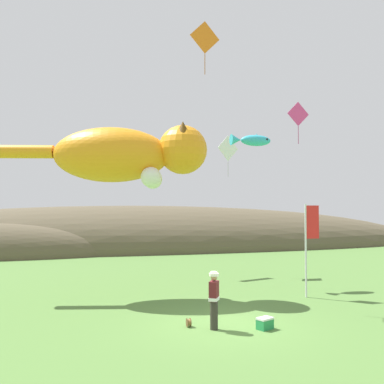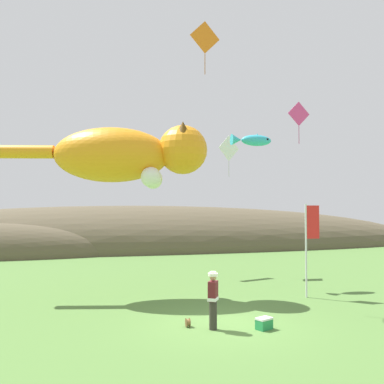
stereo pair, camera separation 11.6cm
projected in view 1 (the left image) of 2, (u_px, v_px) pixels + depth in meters
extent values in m
plane|color=#517A38|center=(223.00, 326.00, 13.57)|extent=(120.00, 120.00, 0.00)
ellipsoid|color=brown|center=(132.00, 248.00, 39.70)|extent=(61.49, 13.38, 7.90)
cylinder|color=#332D28|center=(214.00, 315.00, 13.14)|extent=(0.24, 0.24, 0.88)
cube|color=#59191E|center=(214.00, 291.00, 13.17)|extent=(0.41, 0.47, 0.60)
cube|color=white|center=(214.00, 299.00, 13.16)|extent=(0.44, 0.49, 0.10)
sphere|color=tan|center=(214.00, 278.00, 13.19)|extent=(0.20, 0.20, 0.20)
cylinder|color=silver|center=(214.00, 275.00, 13.19)|extent=(0.30, 0.30, 0.09)
cylinder|color=silver|center=(214.00, 273.00, 13.19)|extent=(0.20, 0.20, 0.07)
cylinder|color=olive|center=(189.00, 323.00, 13.42)|extent=(0.11, 0.21, 0.21)
cylinder|color=brown|center=(187.00, 323.00, 13.41)|extent=(0.02, 0.27, 0.27)
cylinder|color=brown|center=(190.00, 322.00, 13.43)|extent=(0.02, 0.27, 0.27)
cube|color=#268C4C|center=(265.00, 324.00, 13.17)|extent=(0.57, 0.49, 0.30)
cube|color=white|center=(265.00, 318.00, 13.17)|extent=(0.58, 0.50, 0.06)
cylinder|color=silver|center=(306.00, 251.00, 17.95)|extent=(0.08, 0.08, 3.89)
cube|color=red|center=(312.00, 222.00, 18.07)|extent=(0.60, 0.03, 1.40)
ellipsoid|color=orange|center=(112.00, 155.00, 18.41)|extent=(5.39, 3.57, 2.36)
ellipsoid|color=white|center=(117.00, 165.00, 18.40)|extent=(3.45, 2.07, 1.30)
sphere|color=orange|center=(183.00, 150.00, 18.53)|extent=(2.13, 2.13, 2.13)
cone|color=#55330A|center=(182.00, 134.00, 19.15)|extent=(0.90, 0.90, 0.71)
cone|color=#55330A|center=(183.00, 130.00, 17.98)|extent=(0.90, 0.90, 0.71)
sphere|color=white|center=(153.00, 179.00, 19.15)|extent=(0.85, 0.85, 0.85)
sphere|color=white|center=(151.00, 177.00, 17.72)|extent=(0.85, 0.85, 0.85)
cylinder|color=orange|center=(23.00, 152.00, 18.27)|extent=(2.66, 1.09, 0.57)
ellipsoid|color=#33B2CC|center=(256.00, 141.00, 21.40)|extent=(1.58, 0.63, 0.55)
cone|color=#33B2CC|center=(236.00, 140.00, 21.17)|extent=(0.52, 0.56, 0.55)
cone|color=#33B2CC|center=(257.00, 136.00, 21.42)|extent=(0.26, 0.26, 0.26)
sphere|color=black|center=(267.00, 139.00, 21.33)|extent=(0.13, 0.13, 0.13)
cylinder|color=black|center=(179.00, 150.00, 24.79)|extent=(1.93, 0.90, 0.36)
torus|color=white|center=(193.00, 151.00, 25.28)|extent=(0.18, 0.44, 0.44)
cube|color=white|center=(228.00, 148.00, 24.84)|extent=(1.41, 0.55, 1.50)
cylinder|color=black|center=(228.00, 148.00, 24.85)|extent=(0.95, 0.38, 0.02)
cube|color=#A9A9A9|center=(228.00, 169.00, 24.80)|extent=(0.03, 0.02, 0.90)
cube|color=#E53F8C|center=(298.00, 114.00, 21.39)|extent=(1.22, 0.10, 1.23)
cylinder|color=black|center=(298.00, 114.00, 21.40)|extent=(0.82, 0.07, 0.02)
cube|color=#A02C62|center=(298.00, 135.00, 21.35)|extent=(0.03, 0.01, 0.90)
cube|color=orange|center=(205.00, 37.00, 18.27)|extent=(1.39, 0.26, 1.41)
cylinder|color=black|center=(205.00, 37.00, 18.29)|extent=(0.93, 0.18, 0.02)
cube|color=#A95011|center=(205.00, 64.00, 18.23)|extent=(0.03, 0.01, 0.90)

